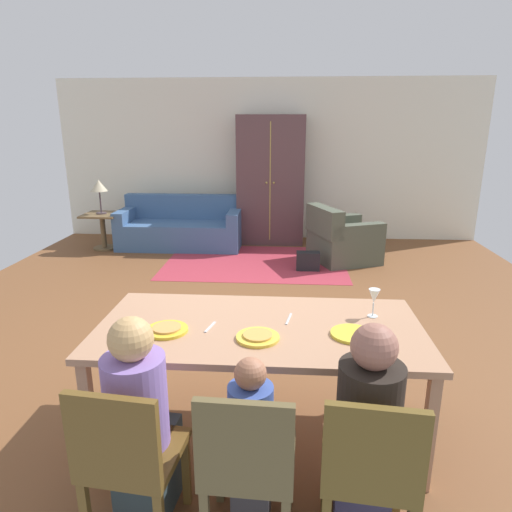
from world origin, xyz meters
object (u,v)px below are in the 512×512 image
(dining_table, at_px, (260,335))
(armchair, at_px, (341,240))
(dining_chair_child, at_px, (247,461))
(dining_chair_man, at_px, (127,455))
(armoire, at_px, (271,181))
(wine_glass, at_px, (374,297))
(dining_chair_woman, at_px, (370,467))
(handbag, at_px, (308,261))
(table_lamp, at_px, (99,187))
(side_table, at_px, (103,226))
(couch, at_px, (181,228))
(person_man, at_px, (142,426))
(plate_near_child, at_px, (258,337))
(person_child, at_px, (251,446))
(plate_near_woman, at_px, (352,334))
(plate_near_man, at_px, (167,330))
(person_woman, at_px, (366,436))

(dining_table, distance_m, armchair, 4.07)
(dining_table, relative_size, dining_chair_child, 2.28)
(dining_chair_man, height_order, armoire, armoire)
(wine_glass, xyz_separation_m, dining_chair_child, (-0.72, -1.03, -0.40))
(dining_chair_woman, relative_size, armoire, 0.41)
(dining_chair_man, bearing_deg, handbag, 76.68)
(wine_glass, distance_m, armoire, 4.90)
(dining_chair_child, bearing_deg, table_lamp, 118.23)
(side_table, bearing_deg, table_lamp, 0.00)
(couch, bearing_deg, wine_glass, -62.68)
(person_man, height_order, side_table, person_man)
(plate_near_child, height_order, armoire, armoire)
(plate_near_child, relative_size, person_child, 0.27)
(table_lamp, distance_m, handbag, 3.49)
(armoire, xyz_separation_m, side_table, (-2.68, -0.65, -0.67))
(dining_table, xyz_separation_m, armchair, (0.96, 3.93, -0.38))
(plate_near_child, height_order, plate_near_woman, same)
(plate_near_woman, height_order, side_table, plate_near_woman)
(armoire, bearing_deg, plate_near_man, -94.77)
(dining_chair_child, bearing_deg, person_man, 161.97)
(dining_chair_woman, relative_size, handbag, 2.72)
(plate_near_child, distance_m, table_lamp, 5.33)
(wine_glass, bearing_deg, plate_near_child, -153.23)
(dining_chair_man, xyz_separation_m, handbag, (1.02, 4.30, -0.36))
(dining_chair_woman, distance_m, couch, 5.86)
(person_woman, height_order, armchair, person_woman)
(dining_chair_child, bearing_deg, side_table, 118.23)
(plate_near_woman, distance_m, table_lamp, 5.57)
(dining_table, height_order, dining_chair_child, dining_chair_child)
(dining_table, xyz_separation_m, person_child, (0.00, -0.68, -0.26))
(plate_near_woman, xyz_separation_m, side_table, (-3.34, 4.45, -0.39))
(plate_near_man, bearing_deg, person_woman, -26.70)
(dining_table, height_order, person_child, person_child)
(plate_near_man, relative_size, side_table, 0.43)
(plate_near_child, bearing_deg, dining_table, 90.00)
(couch, xyz_separation_m, armoire, (1.46, 0.39, 0.75))
(dining_chair_man, height_order, dining_chair_woman, same)
(armchair, distance_m, armoire, 1.69)
(dining_chair_woman, bearing_deg, armoire, 96.38)
(wine_glass, relative_size, handbag, 0.58)
(plate_near_woman, xyz_separation_m, armchair, (0.42, 4.03, -0.45))
(dining_chair_woman, height_order, person_woman, person_woman)
(armoire, bearing_deg, person_woman, -83.31)
(wine_glass, distance_m, dining_chair_child, 1.31)
(person_child, height_order, handbag, person_child)
(dining_chair_man, xyz_separation_m, dining_chair_woman, (1.09, -0.00, 0.00))
(dining_table, bearing_deg, side_table, 122.69)
(person_woman, relative_size, table_lamp, 2.05)
(plate_near_child, bearing_deg, armoire, 91.30)
(plate_near_man, relative_size, handbag, 0.78)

